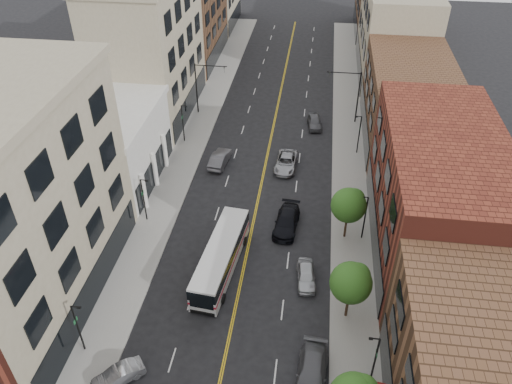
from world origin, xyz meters
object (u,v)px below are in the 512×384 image
at_px(car_parked_far, 306,275).
at_px(car_lane_c, 314,122).
at_px(car_parked_mid, 312,373).
at_px(car_lane_behind, 220,159).
at_px(city_bus, 221,256).
at_px(car_angle_b, 118,376).
at_px(car_lane_b, 286,162).
at_px(car_lane_a, 287,222).

xyz_separation_m(car_parked_far, car_lane_c, (-0.32, 28.57, 0.03)).
distance_m(car_parked_mid, car_lane_behind, 30.19).
xyz_separation_m(car_parked_mid, car_parked_far, (-0.88, 9.87, -0.08)).
bearing_deg(city_bus, car_angle_b, -107.91).
distance_m(car_angle_b, car_lane_b, 31.55).
relative_size(car_parked_mid, car_lane_b, 1.01).
bearing_deg(car_lane_a, car_lane_c, 89.59).
relative_size(car_lane_b, car_lane_c, 1.24).
relative_size(car_parked_far, car_lane_behind, 0.85).
bearing_deg(car_lane_b, car_angle_b, -105.02).
bearing_deg(car_lane_c, car_angle_b, -115.03).
bearing_deg(city_bus, car_parked_mid, -44.03).
bearing_deg(car_parked_mid, car_parked_far, 98.85).
bearing_deg(car_parked_far, car_lane_a, 102.29).
distance_m(car_parked_mid, car_lane_b, 28.30).
bearing_deg(car_lane_b, car_lane_a, -81.74).
bearing_deg(car_parked_mid, car_lane_behind, 117.44).
distance_m(car_parked_far, car_lane_a, 7.48).
height_order(car_parked_far, car_lane_behind, car_lane_behind).
bearing_deg(car_lane_behind, car_angle_b, 92.33).
bearing_deg(car_lane_a, car_lane_behind, 134.85).
height_order(car_lane_behind, car_lane_c, car_lane_behind).
distance_m(city_bus, car_parked_far, 7.87).
xyz_separation_m(car_lane_a, car_lane_b, (-0.96, 11.01, -0.06)).
bearing_deg(car_parked_far, car_lane_c, 84.75).
distance_m(car_lane_a, car_lane_b, 11.06).
xyz_separation_m(car_lane_behind, car_lane_b, (7.96, 0.35, -0.06)).
bearing_deg(car_lane_a, city_bus, -124.36).
distance_m(car_parked_far, car_lane_c, 28.57).
relative_size(car_lane_behind, car_lane_a, 0.88).
bearing_deg(car_lane_a, car_parked_mid, -74.32).
relative_size(car_angle_b, car_lane_behind, 0.80).
distance_m(car_parked_mid, car_parked_far, 9.91).
xyz_separation_m(car_parked_mid, car_lane_a, (-3.21, 16.98, 0.02)).
bearing_deg(car_lane_c, car_lane_behind, -142.71).
xyz_separation_m(car_lane_behind, car_lane_a, (8.92, -10.66, 0.00)).
height_order(car_parked_mid, car_lane_a, car_lane_a).
relative_size(car_angle_b, car_lane_c, 0.90).
distance_m(car_lane_a, car_lane_c, 21.55).
bearing_deg(car_parked_far, car_lane_b, 94.41).
bearing_deg(car_lane_behind, car_lane_c, -129.28).
xyz_separation_m(city_bus, car_angle_b, (-5.40, -12.26, -1.04)).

